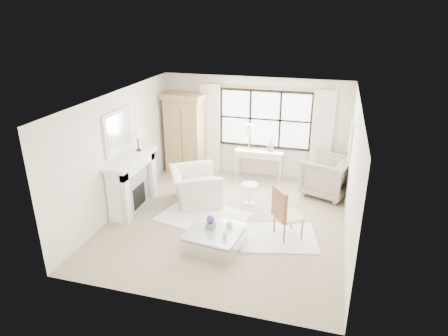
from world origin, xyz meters
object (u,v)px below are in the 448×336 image
Objects in this scene: club_armchair at (195,186)px; coffee_table at (215,239)px; armoire at (185,133)px; console_table at (259,164)px.

coffee_table is (1.02, -1.76, -0.22)m from club_armchair.
armoire is 2.05m from club_armchair.
armoire reaches higher than console_table.
console_table is at bearing -61.40° from club_armchair.
club_armchair is at bearing 127.22° from coffee_table.
console_table is (2.05, 0.16, -0.74)m from armoire.
armoire is at bearing 125.58° from coffee_table.
console_table is 2.20m from club_armchair.
coffee_table is (1.89, -3.46, -0.96)m from armoire.
armoire is 1.80× the size of club_armchair.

